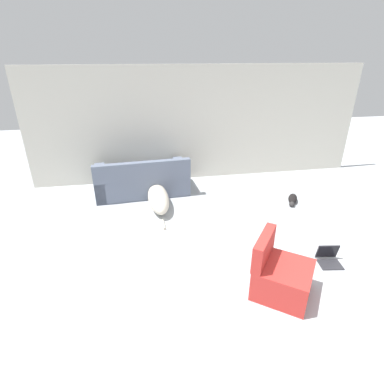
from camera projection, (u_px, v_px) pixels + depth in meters
ground_plane at (269, 309)px, 3.48m from camera, size 20.00×20.00×0.00m
wall_back at (200, 125)px, 6.65m from camera, size 7.42×0.06×2.49m
couch at (142, 181)px, 6.25m from camera, size 1.94×1.01×0.80m
dog at (158, 197)px, 5.78m from camera, size 0.43×1.67×0.35m
cat at (293, 199)px, 5.92m from camera, size 0.35×0.52×0.14m
laptop_open at (329, 257)px, 4.24m from camera, size 0.34×0.33×0.25m
side_chair at (280, 275)px, 3.63m from camera, size 0.90×0.90×0.75m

